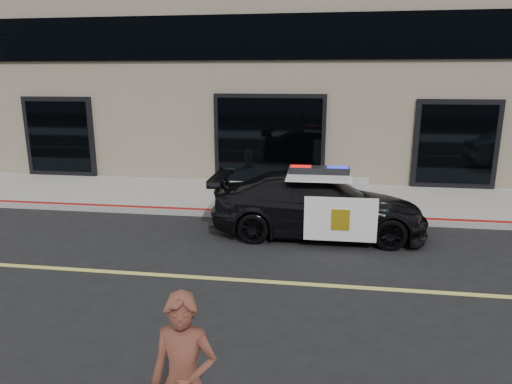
# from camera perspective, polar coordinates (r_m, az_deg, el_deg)

# --- Properties ---
(ground) EXTENTS (120.00, 120.00, 0.00)m
(ground) POSITION_cam_1_polar(r_m,az_deg,el_deg) (7.82, 2.96, -11.25)
(ground) COLOR black
(ground) RESTS_ON ground
(sidewalk_n) EXTENTS (60.00, 3.50, 0.15)m
(sidewalk_n) POSITION_cam_1_polar(r_m,az_deg,el_deg) (12.73, 5.21, -0.84)
(sidewalk_n) COLOR gray
(sidewalk_n) RESTS_ON ground
(building_n) EXTENTS (60.00, 7.00, 12.00)m
(building_n) POSITION_cam_1_polar(r_m,az_deg,el_deg) (17.75, 6.72, 22.62)
(building_n) COLOR #756856
(building_n) RESTS_ON ground
(police_car) EXTENTS (2.15, 4.64, 1.51)m
(police_car) POSITION_cam_1_polar(r_m,az_deg,el_deg) (10.00, 7.75, -1.51)
(police_car) COLOR black
(police_car) RESTS_ON ground
(fire_hydrant) EXTENTS (0.32, 0.44, 0.70)m
(fire_hydrant) POSITION_cam_1_polar(r_m,az_deg,el_deg) (12.20, -4.48, 0.47)
(fire_hydrant) COLOR beige
(fire_hydrant) RESTS_ON sidewalk_n
(pedestrian_a) EXTENTS (0.59, 0.40, 1.55)m
(pedestrian_a) POSITION_cam_1_polar(r_m,az_deg,el_deg) (4.09, -8.97, -22.39)
(pedestrian_a) COLOR brown
(pedestrian_a) RESTS_ON sidewalk_s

